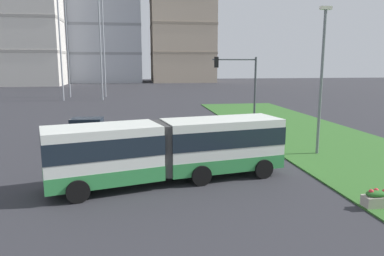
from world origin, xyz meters
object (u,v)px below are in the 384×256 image
object	(u,v)px
articulated_bus	(170,149)
traffic_light_far_right	(242,83)
apartment_tower_westcentre	(106,14)
car_white_van	(89,129)
flower_planter_2	(377,198)
streetlight_median	(322,76)

from	to	relation	value
articulated_bus	traffic_light_far_right	size ratio (longest dim) A/B	1.92
traffic_light_far_right	apartment_tower_westcentre	distance (m)	92.04
articulated_bus	apartment_tower_westcentre	size ratio (longest dim) A/B	0.29
traffic_light_far_right	apartment_tower_westcentre	bearing A→B (deg)	100.51
car_white_van	apartment_tower_westcentre	xyz separation A→B (m)	(-4.63, 87.43, 19.76)
traffic_light_far_right	apartment_tower_westcentre	xyz separation A→B (m)	(-16.53, 89.07, 16.23)
car_white_van	flower_planter_2	xyz separation A→B (m)	(13.38, -16.28, -0.33)
car_white_van	streetlight_median	xyz separation A→B (m)	(15.28, -7.61, 4.30)
traffic_light_far_right	car_white_van	bearing A→B (deg)	172.14
articulated_bus	flower_planter_2	bearing A→B (deg)	-30.43
traffic_light_far_right	streetlight_median	world-z (taller)	streetlight_median
car_white_van	traffic_light_far_right	xyz separation A→B (m)	(11.90, -1.64, 3.53)
car_white_van	traffic_light_far_right	bearing A→B (deg)	-7.86
streetlight_median	car_white_van	bearing A→B (deg)	153.51
streetlight_median	traffic_light_far_right	bearing A→B (deg)	119.50
articulated_bus	streetlight_median	size ratio (longest dim) A/B	1.31
flower_planter_2	apartment_tower_westcentre	xyz separation A→B (m)	(-18.00, 103.71, 20.09)
articulated_bus	streetlight_median	bearing A→B (deg)	21.79
articulated_bus	traffic_light_far_right	xyz separation A→B (m)	(6.53, 9.93, 2.63)
traffic_light_far_right	apartment_tower_westcentre	size ratio (longest dim) A/B	0.15
flower_planter_2	streetlight_median	xyz separation A→B (m)	(1.90, 8.66, 4.63)
car_white_van	streetlight_median	bearing A→B (deg)	-26.49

